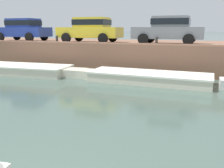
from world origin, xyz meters
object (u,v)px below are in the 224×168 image
boat_moored_west_cream (27,69)px  mooring_bollard_west (57,39)px  car_left_inner_yellow (91,29)px  car_centre_grey (169,29)px  car_leftmost_blue (23,29)px  mooring_bollard_mid (156,40)px  boat_moored_central_cream (143,77)px

boat_moored_west_cream → mooring_bollard_west: size_ratio=14.86×
car_left_inner_yellow → car_centre_grey: bearing=-0.0°
car_left_inner_yellow → car_centre_grey: 4.91m
car_leftmost_blue → car_centre_grey: same height
car_leftmost_blue → car_left_inner_yellow: size_ratio=0.99×
car_left_inner_yellow → mooring_bollard_mid: size_ratio=9.02×
boat_moored_west_cream → boat_moored_central_cream: bearing=1.1°
mooring_bollard_mid → car_leftmost_blue: bearing=173.8°
boat_moored_central_cream → car_centre_grey: (0.69, 3.10, 2.27)m
car_leftmost_blue → boat_moored_central_cream: bearing=-18.0°
car_left_inner_yellow → mooring_bollard_west: (-1.86, -1.06, -0.61)m
boat_moored_central_cream → car_centre_grey: bearing=77.4°
boat_moored_central_cream → mooring_bollard_mid: size_ratio=15.53×
boat_moored_west_cream → car_leftmost_blue: bearing=130.8°
boat_moored_west_cream → car_left_inner_yellow: size_ratio=1.65×
car_left_inner_yellow → mooring_bollard_mid: car_left_inner_yellow is taller
boat_moored_central_cream → car_left_inner_yellow: bearing=143.7°
boat_moored_west_cream → mooring_bollard_mid: mooring_bollard_mid is taller
boat_moored_west_cream → mooring_bollard_mid: 7.44m
boat_moored_central_cream → boat_moored_west_cream: bearing=-178.9°
mooring_bollard_west → mooring_bollard_mid: same height
boat_moored_central_cream → mooring_bollard_west: mooring_bollard_west is taller
car_leftmost_blue → car_centre_grey: 10.21m
car_leftmost_blue → mooring_bollard_west: (3.45, -1.05, -0.61)m
mooring_bollard_mid → car_left_inner_yellow: bearing=166.5°
boat_moored_central_cream → mooring_bollard_mid: bearing=84.6°
boat_moored_central_cream → car_left_inner_yellow: size_ratio=1.72×
car_centre_grey → mooring_bollard_mid: (-0.50, -1.05, -0.61)m
car_centre_grey → mooring_bollard_mid: size_ratio=8.77×
mooring_bollard_west → car_centre_grey: bearing=8.9°
car_centre_grey → car_leftmost_blue: bearing=180.0°
car_centre_grey → mooring_bollard_west: size_ratio=8.77×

